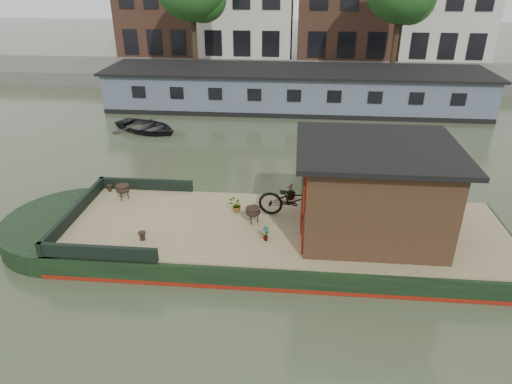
# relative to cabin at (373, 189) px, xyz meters

# --- Properties ---
(ground) EXTENTS (120.00, 120.00, 0.00)m
(ground) POSITION_rel_cabin_xyz_m (-2.19, 0.00, -1.88)
(ground) COLOR #2F3622
(ground) RESTS_ON ground
(houseboat_hull) EXTENTS (14.01, 4.02, 0.60)m
(houseboat_hull) POSITION_rel_cabin_xyz_m (-3.52, 0.00, -1.60)
(houseboat_hull) COLOR black
(houseboat_hull) RESTS_ON ground
(houseboat_deck) EXTENTS (11.80, 3.80, 0.05)m
(houseboat_deck) POSITION_rel_cabin_xyz_m (-2.19, 0.00, -1.25)
(houseboat_deck) COLOR tan
(houseboat_deck) RESTS_ON houseboat_hull
(bow_bulwark) EXTENTS (3.00, 4.00, 0.35)m
(bow_bulwark) POSITION_rel_cabin_xyz_m (-7.25, 0.00, -1.05)
(bow_bulwark) COLOR black
(bow_bulwark) RESTS_ON houseboat_deck
(cabin) EXTENTS (4.00, 3.50, 2.42)m
(cabin) POSITION_rel_cabin_xyz_m (0.00, 0.00, 0.00)
(cabin) COLOR black
(cabin) RESTS_ON houseboat_deck
(bicycle) EXTENTS (2.10, 0.95, 1.07)m
(bicycle) POSITION_rel_cabin_xyz_m (-1.99, 0.59, -0.69)
(bicycle) COLOR black
(bicycle) RESTS_ON houseboat_deck
(potted_plant_a) EXTENTS (0.27, 0.27, 0.43)m
(potted_plant_a) POSITION_rel_cabin_xyz_m (-2.69, -0.75, -1.01)
(potted_plant_a) COLOR brown
(potted_plant_a) RESTS_ON houseboat_deck
(potted_plant_c) EXTENTS (0.50, 0.49, 0.42)m
(potted_plant_c) POSITION_rel_cabin_xyz_m (-3.64, 0.69, -1.02)
(potted_plant_c) COLOR #A86130
(potted_plant_c) RESTS_ON houseboat_deck
(potted_plant_d) EXTENTS (0.31, 0.31, 0.51)m
(potted_plant_d) POSITION_rel_cabin_xyz_m (-2.10, 1.70, -0.97)
(potted_plant_d) COLOR #9F312B
(potted_plant_d) RESTS_ON houseboat_deck
(brazier_front) EXTENTS (0.45, 0.45, 0.46)m
(brazier_front) POSITION_rel_cabin_xyz_m (-3.10, 0.14, -1.00)
(brazier_front) COLOR black
(brazier_front) RESTS_ON houseboat_deck
(brazier_rear) EXTENTS (0.54, 0.54, 0.45)m
(brazier_rear) POSITION_rel_cabin_xyz_m (-7.16, 1.21, -1.00)
(brazier_rear) COLOR black
(brazier_rear) RESTS_ON houseboat_deck
(bollard_port) EXTENTS (0.17, 0.17, 0.20)m
(bollard_port) POSITION_rel_cabin_xyz_m (-7.79, 1.70, -1.13)
(bollard_port) COLOR black
(bollard_port) RESTS_ON houseboat_deck
(bollard_stbd) EXTENTS (0.20, 0.20, 0.23)m
(bollard_stbd) POSITION_rel_cabin_xyz_m (-5.86, -1.00, -1.12)
(bollard_stbd) COLOR black
(bollard_stbd) RESTS_ON houseboat_deck
(dinghy) EXTENTS (4.02, 3.58, 0.69)m
(dinghy) POSITION_rel_cabin_xyz_m (-9.07, 9.38, -1.53)
(dinghy) COLOR black
(dinghy) RESTS_ON ground
(far_houseboat) EXTENTS (20.40, 4.40, 2.11)m
(far_houseboat) POSITION_rel_cabin_xyz_m (-2.19, 14.00, -0.91)
(far_houseboat) COLOR #4F5A6A
(far_houseboat) RESTS_ON ground
(quay) EXTENTS (60.00, 6.00, 0.90)m
(quay) POSITION_rel_cabin_xyz_m (-2.19, 20.50, -1.43)
(quay) COLOR #47443F
(quay) RESTS_ON ground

